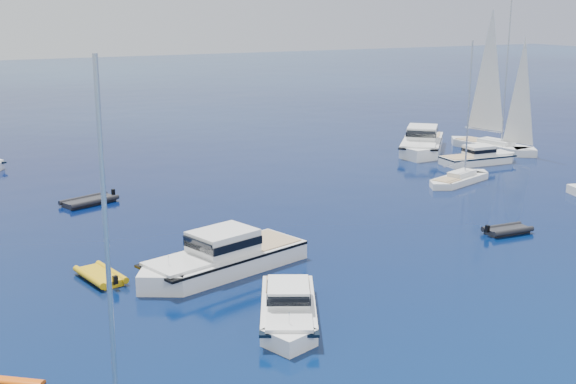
# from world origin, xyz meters

# --- Properties ---
(ground) EXTENTS (400.00, 400.00, 0.00)m
(ground) POSITION_xyz_m (0.00, 0.00, 0.00)
(ground) COLOR navy
(ground) RESTS_ON ground
(motor_cruiser_left) EXTENTS (6.19, 8.83, 2.25)m
(motor_cruiser_left) POSITION_xyz_m (-6.73, 10.07, 0.00)
(motor_cruiser_left) COLOR white
(motor_cruiser_left) RESTS_ON ground
(motor_cruiser_centre) EXTENTS (12.01, 6.57, 3.01)m
(motor_cruiser_centre) POSITION_xyz_m (-7.05, 17.76, 0.00)
(motor_cruiser_centre) COLOR silver
(motor_cruiser_centre) RESTS_ON ground
(motor_cruiser_far_r) EXTENTS (8.62, 3.16, 2.22)m
(motor_cruiser_far_r) POSITION_xyz_m (26.11, 33.96, 0.00)
(motor_cruiser_far_r) COLOR white
(motor_cruiser_far_r) RESTS_ON ground
(motor_cruiser_distant) EXTENTS (11.19, 11.98, 3.30)m
(motor_cruiser_distant) POSITION_xyz_m (24.86, 41.32, 0.00)
(motor_cruiser_distant) COLOR white
(motor_cruiser_distant) RESTS_ON ground
(sailboat_centre) EXTENTS (8.58, 4.74, 12.24)m
(sailboat_centre) POSITION_xyz_m (19.19, 28.62, 0.00)
(sailboat_centre) COLOR white
(sailboat_centre) RESTS_ON ground
(sailboat_sails_r) EXTENTS (4.97, 11.54, 16.45)m
(sailboat_sails_r) POSITION_xyz_m (31.86, 38.61, 0.00)
(sailboat_sails_r) COLOR white
(sailboat_sails_r) RESTS_ON ground
(tender_yellow) EXTENTS (2.68, 4.00, 0.95)m
(tender_yellow) POSITION_xyz_m (-13.35, 19.60, 0.00)
(tender_yellow) COLOR #D09F0C
(tender_yellow) RESTS_ON ground
(tender_grey_near) EXTENTS (3.40, 2.03, 0.95)m
(tender_grey_near) POSITION_xyz_m (12.48, 15.83, 0.00)
(tender_grey_near) COLOR black
(tender_grey_near) RESTS_ON ground
(tender_grey_far) EXTENTS (4.84, 3.62, 0.95)m
(tender_grey_far) POSITION_xyz_m (-10.20, 36.06, 0.00)
(tender_grey_far) COLOR black
(tender_grey_far) RESTS_ON ground
(kayak_orange) EXTENTS (2.67, 2.28, 0.30)m
(kayak_orange) POSITION_xyz_m (-19.40, 9.86, 0.00)
(kayak_orange) COLOR #DE520A
(kayak_orange) RESTS_ON ground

